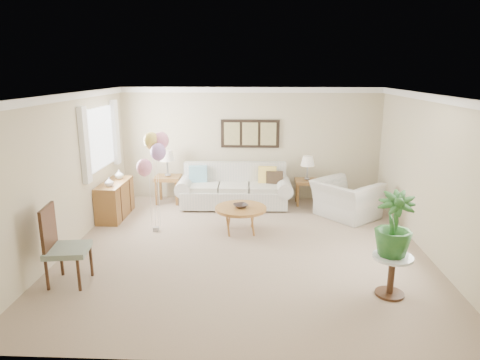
{
  "coord_description": "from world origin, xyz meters",
  "views": [
    {
      "loc": [
        0.21,
        -6.84,
        2.95
      ],
      "look_at": [
        -0.13,
        0.6,
        1.05
      ],
      "focal_mm": 32.0,
      "sensor_mm": 36.0,
      "label": 1
    }
  ],
  "objects": [
    {
      "name": "ground_plane",
      "position": [
        0.0,
        0.0,
        0.0
      ],
      "size": [
        6.0,
        6.0,
        0.0
      ],
      "primitive_type": "plane",
      "color": "tan"
    },
    {
      "name": "room_shell",
      "position": [
        -0.11,
        0.09,
        1.63
      ],
      "size": [
        6.04,
        6.04,
        2.6
      ],
      "color": "#C0B49E",
      "rests_on": "ground"
    },
    {
      "name": "wall_art_triptych",
      "position": [
        0.0,
        2.96,
        1.55
      ],
      "size": [
        1.35,
        0.06,
        0.65
      ],
      "color": "black",
      "rests_on": "ground"
    },
    {
      "name": "sofa",
      "position": [
        -0.33,
        2.38,
        0.37
      ],
      "size": [
        2.57,
        1.01,
        0.94
      ],
      "color": "beige",
      "rests_on": "ground"
    },
    {
      "name": "end_table_left",
      "position": [
        -1.86,
        2.54,
        0.52
      ],
      "size": [
        0.57,
        0.52,
        0.63
      ],
      "color": "olive",
      "rests_on": "ground"
    },
    {
      "name": "end_table_right",
      "position": [
        1.3,
        2.56,
        0.48
      ],
      "size": [
        0.52,
        0.48,
        0.57
      ],
      "color": "olive",
      "rests_on": "ground"
    },
    {
      "name": "lamp_left",
      "position": [
        -1.86,
        2.54,
        1.08
      ],
      "size": [
        0.34,
        0.34,
        0.6
      ],
      "color": "gray",
      "rests_on": "end_table_left"
    },
    {
      "name": "lamp_right",
      "position": [
        1.3,
        2.56,
        0.99
      ],
      "size": [
        0.31,
        0.31,
        0.54
      ],
      "color": "gray",
      "rests_on": "end_table_right"
    },
    {
      "name": "coffee_table",
      "position": [
        -0.12,
        0.75,
        0.45
      ],
      "size": [
        0.96,
        0.96,
        0.49
      ],
      "color": "olive",
      "rests_on": "ground"
    },
    {
      "name": "decor_bowl",
      "position": [
        -0.12,
        0.73,
        0.52
      ],
      "size": [
        0.35,
        0.35,
        0.07
      ],
      "primitive_type": "imported",
      "rotation": [
        0.0,
        0.0,
        0.44
      ],
      "color": "#2C221F",
      "rests_on": "coffee_table"
    },
    {
      "name": "armchair",
      "position": [
        2.01,
        1.69,
        0.38
      ],
      "size": [
        1.55,
        1.57,
        0.77
      ],
      "primitive_type": "imported",
      "rotation": [
        0.0,
        0.0,
        2.27
      ],
      "color": "beige",
      "rests_on": "ground"
    },
    {
      "name": "side_table",
      "position": [
        2.0,
        -1.51,
        0.43
      ],
      "size": [
        0.53,
        0.53,
        0.57
      ],
      "color": "silver",
      "rests_on": "ground"
    },
    {
      "name": "potted_plant",
      "position": [
        1.98,
        -1.49,
        1.01
      ],
      "size": [
        0.59,
        0.59,
        0.87
      ],
      "primitive_type": "imported",
      "rotation": [
        0.0,
        0.0,
        -0.25
      ],
      "color": "#1C5121",
      "rests_on": "side_table"
    },
    {
      "name": "accent_chair",
      "position": [
        -2.56,
        -1.36,
        0.6
      ],
      "size": [
        0.63,
        0.63,
        1.15
      ],
      "color": "gray",
      "rests_on": "ground"
    },
    {
      "name": "credenza",
      "position": [
        -2.76,
        1.5,
        0.37
      ],
      "size": [
        0.46,
        1.2,
        0.74
      ],
      "color": "olive",
      "rests_on": "ground"
    },
    {
      "name": "vase_white",
      "position": [
        -2.74,
        1.19,
        0.83
      ],
      "size": [
        0.23,
        0.23,
        0.18
      ],
      "primitive_type": "imported",
      "rotation": [
        0.0,
        0.0,
        0.39
      ],
      "color": "silver",
      "rests_on": "credenza"
    },
    {
      "name": "vase_sage",
      "position": [
        -2.74,
        1.8,
        0.84
      ],
      "size": [
        0.23,
        0.23,
        0.19
      ],
      "primitive_type": "imported",
      "rotation": [
        0.0,
        0.0,
        0.32
      ],
      "color": "beige",
      "rests_on": "credenza"
    },
    {
      "name": "balloon_cluster",
      "position": [
        -1.7,
        0.71,
        1.55
      ],
      "size": [
        0.56,
        0.49,
        1.89
      ],
      "color": "gray",
      "rests_on": "ground"
    }
  ]
}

